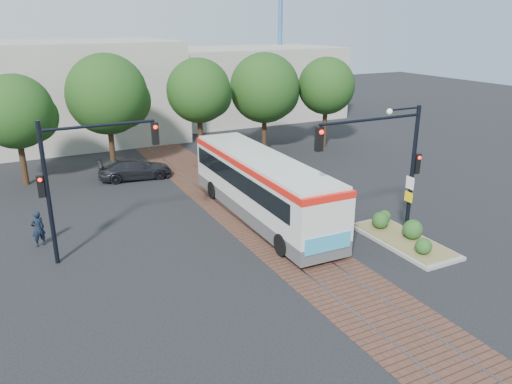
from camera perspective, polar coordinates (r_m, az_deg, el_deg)
ground at (r=21.80m, az=5.26°, el=-7.17°), size 120.00×120.00×0.00m
trackbed at (r=24.95m, az=0.40°, el=-3.56°), size 3.60×40.00×0.02m
tree_row at (r=35.25m, az=-7.24°, el=11.17°), size 26.40×5.60×7.67m
warehouses at (r=46.67m, az=-14.53°, el=11.35°), size 40.00×13.00×8.00m
crane at (r=58.00m, az=2.82°, el=20.31°), size 8.00×0.50×18.00m
city_bus at (r=25.09m, az=0.62°, el=0.92°), size 2.80×12.07×3.21m
traffic_island at (r=23.77m, az=16.40°, el=-4.73°), size 2.20×5.20×1.13m
signal_pole_main at (r=21.98m, az=15.32°, el=4.03°), size 5.49×0.46×6.00m
signal_pole_left at (r=21.37m, az=-19.96°, el=2.31°), size 4.99×0.34×6.00m
officer at (r=24.25m, az=-23.65°, el=-3.85°), size 0.70×0.56×1.66m
parked_car at (r=32.63m, az=-13.67°, el=2.61°), size 4.73×2.36×1.32m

